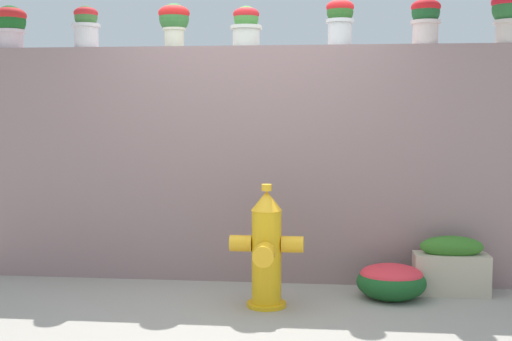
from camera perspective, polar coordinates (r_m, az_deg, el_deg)
name	(u,v)px	position (r m, az deg, el deg)	size (l,w,h in m)	color
ground_plane	(233,319)	(4.92, -2.00, -12.65)	(24.00, 24.00, 0.00)	gray
stone_wall	(251,164)	(5.90, -0.42, 0.55)	(5.04, 0.31, 2.06)	gray
potted_plant_0	(10,23)	(6.55, -20.35, 11.77)	(0.29, 0.29, 0.39)	beige
potted_plant_1	(86,24)	(6.24, -14.39, 12.06)	(0.25, 0.25, 0.38)	silver
potted_plant_2	(174,20)	(6.08, -7.05, 12.70)	(0.28, 0.28, 0.39)	beige
potted_plant_3	(246,25)	(5.93, -0.85, 12.42)	(0.28, 0.28, 0.36)	silver
potted_plant_4	(340,18)	(5.87, 7.23, 12.89)	(0.24, 0.24, 0.40)	silver
potted_plant_5	(426,17)	(5.91, 14.37, 12.63)	(0.25, 0.25, 0.39)	beige
potted_plant_6	(510,11)	(6.07, 21.00, 12.65)	(0.31, 0.31, 0.45)	beige
fire_hydrant	(266,251)	(5.10, 0.90, -6.89)	(0.56, 0.45, 0.95)	yellow
flower_bush_left	(391,280)	(5.50, 11.55, -9.20)	(0.56, 0.50, 0.29)	#1A5222
planter_box	(451,266)	(5.72, 16.42, -7.91)	(0.60, 0.24, 0.49)	#BCAE94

